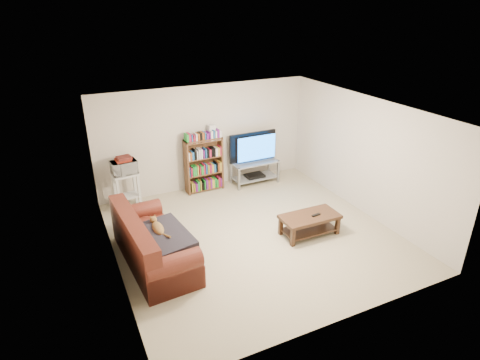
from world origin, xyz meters
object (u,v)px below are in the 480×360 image
tv_stand (255,168)px  coffee_table (309,221)px  bookshelf (204,164)px  sofa (150,247)px

tv_stand → coffee_table: bearing=-94.0°
bookshelf → tv_stand: bearing=-8.1°
sofa → coffee_table: size_ratio=1.94×
tv_stand → bookshelf: size_ratio=0.89×
tv_stand → sofa: bearing=-145.7°
sofa → tv_stand: size_ratio=1.92×
coffee_table → bookshelf: (-1.10, 2.67, 0.37)m
tv_stand → bookshelf: 1.28m
coffee_table → tv_stand: size_ratio=0.99×
sofa → coffee_table: sofa is taller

